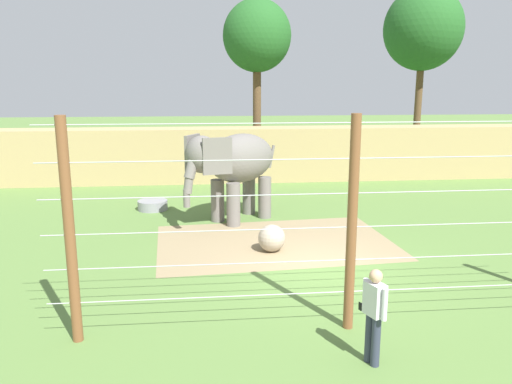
# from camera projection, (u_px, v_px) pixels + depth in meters

# --- Properties ---
(ground_plane) EXTENTS (120.00, 120.00, 0.00)m
(ground_plane) POSITION_uv_depth(u_px,v_px,m) (322.00, 267.00, 12.84)
(ground_plane) COLOR #5B7F3D
(dirt_patch) EXTENTS (7.17, 5.04, 0.01)m
(dirt_patch) POSITION_uv_depth(u_px,v_px,m) (275.00, 242.00, 14.88)
(dirt_patch) COLOR #937F5B
(dirt_patch) RESTS_ON ground
(embankment_wall) EXTENTS (36.00, 1.80, 2.53)m
(embankment_wall) POSITION_uv_depth(u_px,v_px,m) (266.00, 154.00, 24.21)
(embankment_wall) COLOR tan
(embankment_wall) RESTS_ON ground
(elephant) EXTENTS (3.54, 3.22, 3.02)m
(elephant) POSITION_uv_depth(u_px,v_px,m) (234.00, 163.00, 16.73)
(elephant) COLOR slate
(elephant) RESTS_ON ground
(enrichment_ball) EXTENTS (0.76, 0.76, 0.76)m
(enrichment_ball) POSITION_uv_depth(u_px,v_px,m) (272.00, 238.00, 14.00)
(enrichment_ball) COLOR tan
(enrichment_ball) RESTS_ON ground
(cable_fence) EXTENTS (11.59, 0.19, 4.10)m
(cable_fence) POSITION_uv_depth(u_px,v_px,m) (360.00, 224.00, 9.28)
(cable_fence) COLOR brown
(cable_fence) RESTS_ON ground
(zookeeper) EXTENTS (0.36, 0.56, 1.67)m
(zookeeper) POSITION_uv_depth(u_px,v_px,m) (374.00, 312.00, 8.26)
(zookeeper) COLOR #33384C
(zookeeper) RESTS_ON ground
(water_tub) EXTENTS (1.10, 1.10, 0.35)m
(water_tub) POSITION_uv_depth(u_px,v_px,m) (153.00, 205.00, 18.65)
(water_tub) COLOR gray
(water_tub) RESTS_ON ground
(tree_far_left) EXTENTS (4.79, 4.79, 10.36)m
(tree_far_left) POSITION_uv_depth(u_px,v_px,m) (423.00, 30.00, 30.68)
(tree_far_left) COLOR brown
(tree_far_left) RESTS_ON ground
(tree_left_of_centre) EXTENTS (3.61, 3.61, 8.94)m
(tree_left_of_centre) POSITION_uv_depth(u_px,v_px,m) (257.00, 37.00, 26.45)
(tree_left_of_centre) COLOR brown
(tree_left_of_centre) RESTS_ON ground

